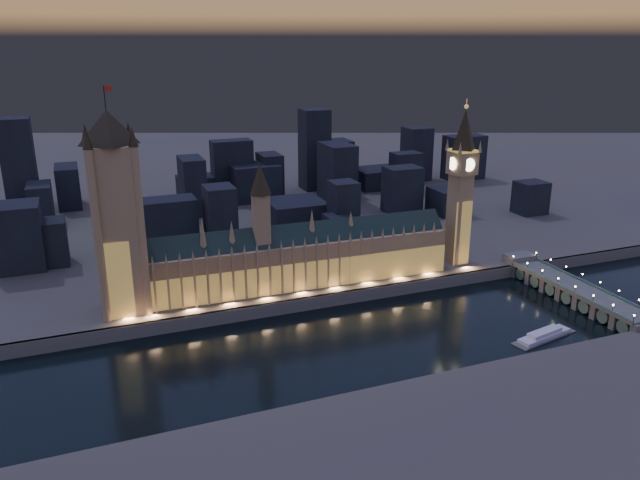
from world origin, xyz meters
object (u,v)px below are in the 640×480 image
object	(u,v)px
palace_of_westminster	(293,258)
westminster_bridge	(569,290)
victoria_tower	(116,205)
river_boat	(544,335)
elizabeth_tower	(462,174)

from	to	relation	value
palace_of_westminster	westminster_bridge	distance (m)	172.74
victoria_tower	river_boat	bearing A→B (deg)	-26.15
palace_of_westminster	river_boat	world-z (taller)	palace_of_westminster
victoria_tower	elizabeth_tower	size ratio (longest dim) A/B	1.13
palace_of_westminster	elizabeth_tower	world-z (taller)	elizabeth_tower
river_boat	westminster_bridge	bearing A→B (deg)	36.33
palace_of_westminster	victoria_tower	size ratio (longest dim) A/B	1.63
elizabeth_tower	westminster_bridge	distance (m)	99.51
victoria_tower	river_boat	world-z (taller)	victoria_tower
river_boat	victoria_tower	bearing A→B (deg)	153.85
westminster_bridge	palace_of_westminster	bearing A→B (deg)	157.67
victoria_tower	river_boat	distance (m)	241.62
westminster_bridge	victoria_tower	bearing A→B (deg)	165.79
westminster_bridge	river_boat	bearing A→B (deg)	-143.67
elizabeth_tower	westminster_bridge	bearing A→B (deg)	-58.40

